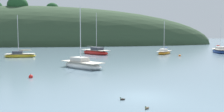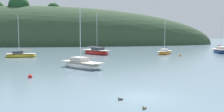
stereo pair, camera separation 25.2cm
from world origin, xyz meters
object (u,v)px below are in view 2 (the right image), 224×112
at_px(sailboat_blue_center, 21,55).
at_px(mooring_buoy_inner, 30,77).
at_px(sailboat_cream_ketch, 96,52).
at_px(mooring_buoy_channel, 180,56).
at_px(duck_lead, 144,108).
at_px(sailboat_red_portside, 221,51).
at_px(sailboat_black_sloop, 165,52).
at_px(sailboat_yellow_far, 82,65).
at_px(duck_straggler, 120,99).

relative_size(sailboat_blue_center, mooring_buoy_inner, 15.31).
xyz_separation_m(sailboat_cream_ketch, mooring_buoy_channel, (16.61, -6.74, -0.34)).
bearing_deg(duck_lead, sailboat_red_portside, 56.25).
bearing_deg(mooring_buoy_inner, mooring_buoy_channel, 42.39).
relative_size(mooring_buoy_inner, mooring_buoy_channel, 1.00).
bearing_deg(sailboat_black_sloop, sailboat_yellow_far, -130.70).
distance_m(sailboat_cream_ketch, duck_lead, 41.39).
bearing_deg(sailboat_cream_ketch, mooring_buoy_channel, -22.08).
bearing_deg(sailboat_blue_center, sailboat_black_sloop, 8.11).
distance_m(sailboat_yellow_far, sailboat_cream_ketch, 22.37).
bearing_deg(sailboat_black_sloop, mooring_buoy_inner, -129.68).
height_order(sailboat_cream_ketch, sailboat_red_portside, sailboat_cream_ketch).
xyz_separation_m(sailboat_blue_center, mooring_buoy_inner, (6.67, -23.79, -0.25)).
distance_m(sailboat_yellow_far, sailboat_blue_center, 20.50).
relative_size(sailboat_yellow_far, mooring_buoy_channel, 15.66).
distance_m(mooring_buoy_channel, duck_straggler, 36.40).
bearing_deg(sailboat_cream_ketch, mooring_buoy_inner, -105.46).
xyz_separation_m(sailboat_blue_center, sailboat_black_sloop, (29.94, 4.27, -0.01)).
bearing_deg(duck_straggler, duck_lead, -62.80).
xyz_separation_m(mooring_buoy_inner, duck_lead, (9.23, -12.07, -0.07)).
xyz_separation_m(sailboat_black_sloop, sailboat_cream_ketch, (-15.17, 1.25, 0.10)).
relative_size(sailboat_yellow_far, sailboat_blue_center, 1.02).
distance_m(sailboat_blue_center, mooring_buoy_inner, 24.71).
distance_m(sailboat_blue_center, mooring_buoy_channel, 31.41).
xyz_separation_m(sailboat_yellow_far, mooring_buoy_channel, (19.45, 15.45, -0.29)).
xyz_separation_m(mooring_buoy_inner, mooring_buoy_channel, (24.71, 22.56, 0.00)).
relative_size(sailboat_yellow_far, sailboat_red_portside, 0.92).
xyz_separation_m(sailboat_cream_ketch, duck_straggler, (-0.04, -39.11, -0.41)).
bearing_deg(sailboat_black_sloop, duck_straggler, -111.89).
distance_m(sailboat_blue_center, duck_straggler, 36.68).
height_order(sailboat_yellow_far, mooring_buoy_inner, sailboat_yellow_far).
xyz_separation_m(sailboat_cream_ketch, duck_lead, (1.12, -41.37, -0.41)).
distance_m(mooring_buoy_inner, mooring_buoy_channel, 33.46).
distance_m(sailboat_cream_ketch, mooring_buoy_channel, 17.93).
relative_size(mooring_buoy_inner, duck_straggler, 1.27).
bearing_deg(sailboat_red_portside, sailboat_blue_center, -172.12).
bearing_deg(sailboat_red_portside, duck_lead, -123.75).
relative_size(sailboat_yellow_far, sailboat_cream_ketch, 0.91).
bearing_deg(sailboat_blue_center, mooring_buoy_inner, -74.34).
relative_size(sailboat_yellow_far, duck_straggler, 19.91).
bearing_deg(mooring_buoy_inner, duck_straggler, -50.57).
xyz_separation_m(sailboat_red_portside, duck_straggler, (-29.18, -39.67, -0.40)).
xyz_separation_m(sailboat_yellow_far, duck_lead, (3.96, -19.18, -0.36)).
bearing_deg(sailboat_yellow_far, duck_lead, -78.32).
height_order(sailboat_blue_center, sailboat_black_sloop, sailboat_blue_center).
bearing_deg(sailboat_blue_center, mooring_buoy_channel, -2.23).
relative_size(sailboat_blue_center, sailboat_black_sloop, 1.10).
relative_size(sailboat_cream_ketch, duck_lead, 24.65).
distance_m(sailboat_blue_center, sailboat_cream_ketch, 15.77).
bearing_deg(mooring_buoy_inner, duck_lead, -52.60).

